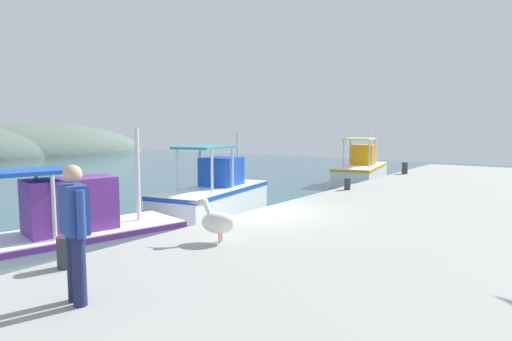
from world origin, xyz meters
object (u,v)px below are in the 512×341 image
(mooring_bollard_second, at_px, (66,252))
(mooring_bollard_third, at_px, (347,184))
(mooring_bollard_fourth, at_px, (405,168))
(fishing_boat_fourth, at_px, (361,169))
(fishing_boat_second, at_px, (39,241))
(fishing_boat_third, at_px, (214,195))
(fisherman_standing, at_px, (75,228))
(pelican, at_px, (218,221))

(mooring_bollard_second, xyz_separation_m, mooring_bollard_third, (10.22, -0.00, -0.04))
(mooring_bollard_second, height_order, mooring_bollard_fourth, mooring_bollard_fourth)
(fishing_boat_fourth, bearing_deg, fishing_boat_second, -178.94)
(fishing_boat_third, relative_size, mooring_bollard_third, 12.75)
(fishing_boat_second, xyz_separation_m, fisherman_standing, (-1.48, -4.02, 1.14))
(fishing_boat_third, xyz_separation_m, fishing_boat_fourth, (11.71, -0.36, 0.00))
(pelican, distance_m, mooring_bollard_second, 2.63)
(pelican, relative_size, mooring_bollard_third, 2.39)
(fishing_boat_third, xyz_separation_m, fisherman_standing, (-7.63, -4.72, 1.05))
(fishing_boat_second, xyz_separation_m, mooring_bollard_second, (-0.86, -2.66, 0.44))
(fishing_boat_fourth, height_order, pelican, fishing_boat_fourth)
(pelican, bearing_deg, mooring_bollard_third, 6.54)
(fishing_boat_third, bearing_deg, pelican, -136.94)
(mooring_bollard_second, relative_size, mooring_bollard_fourth, 0.89)
(fishing_boat_third, height_order, fisherman_standing, fishing_boat_third)
(pelican, xyz_separation_m, mooring_bollard_second, (-2.47, 0.89, -0.16))
(mooring_bollard_fourth, bearing_deg, fishing_boat_second, 170.45)
(fishing_boat_fourth, bearing_deg, fishing_boat_third, 178.22)
(mooring_bollard_fourth, bearing_deg, fishing_boat_fourth, 55.63)
(pelican, bearing_deg, fishing_boat_third, 43.06)
(mooring_bollard_second, bearing_deg, fishing_boat_fourth, 9.08)
(mooring_bollard_third, bearing_deg, fishing_boat_third, 133.72)
(fishing_boat_third, distance_m, fisherman_standing, 9.03)
(fisherman_standing, bearing_deg, mooring_bollard_second, 65.50)
(fisherman_standing, relative_size, mooring_bollard_third, 4.21)
(fishing_boat_third, height_order, fishing_boat_fourth, fishing_boat_fourth)
(fishing_boat_second, height_order, fisherman_standing, fishing_boat_second)
(fishing_boat_second, xyz_separation_m, mooring_bollard_fourth, (15.81, -2.66, 0.47))
(fishing_boat_third, bearing_deg, mooring_bollard_fourth, -19.15)
(fishing_boat_second, relative_size, pelican, 6.86)
(mooring_bollard_second, relative_size, mooring_bollard_third, 1.20)
(mooring_bollard_third, bearing_deg, pelican, -173.46)
(pelican, relative_size, mooring_bollard_second, 1.98)
(fishing_boat_third, relative_size, mooring_bollard_second, 10.58)
(fishing_boat_fourth, distance_m, mooring_bollard_fourth, 3.64)
(fishing_boat_third, bearing_deg, mooring_bollard_second, -154.43)
(mooring_bollard_third, bearing_deg, fisherman_standing, -172.86)
(fisherman_standing, distance_m, mooring_bollard_third, 10.95)
(fishing_boat_fourth, height_order, mooring_bollard_second, fishing_boat_fourth)
(fishing_boat_fourth, xyz_separation_m, mooring_bollard_third, (-8.50, -2.99, 0.31))
(fishing_boat_second, distance_m, fisherman_standing, 4.43)
(fishing_boat_second, bearing_deg, fishing_boat_fourth, 1.06)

